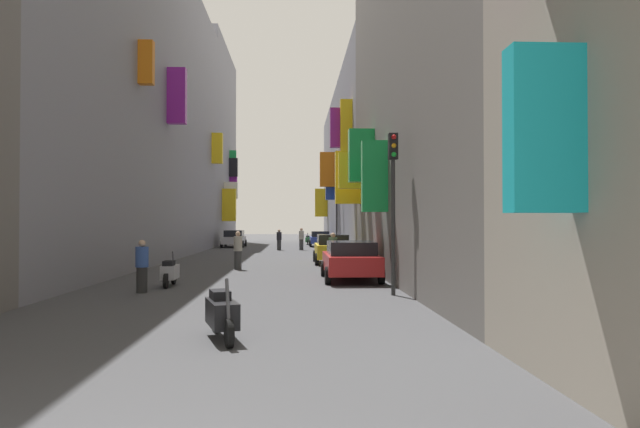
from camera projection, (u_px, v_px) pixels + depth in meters
name	position (u px, v px, depth m)	size (l,w,h in m)	color
ground_plane	(266.00, 258.00, 32.71)	(140.00, 140.00, 0.00)	#424244
building_left_mid_a	(119.00, 97.00, 30.56)	(6.97, 34.20, 18.15)	gray
building_left_mid_b	(198.00, 147.00, 55.06)	(7.25, 14.85, 19.43)	gray
building_right_mid_a	(469.00, 1.00, 19.85)	(7.28, 20.19, 20.17)	slate
building_right_mid_b	(369.00, 170.00, 46.49)	(7.36, 33.31, 13.09)	gray
parked_car_silver	(234.00, 238.00, 47.60)	(1.93, 4.10, 1.44)	#B7B7BC
parked_car_blue	(320.00, 238.00, 48.75)	(1.90, 4.01, 1.34)	navy
parked_car_yellow	(332.00, 248.00, 28.33)	(1.86, 4.13, 1.48)	gold
parked_car_red	(351.00, 259.00, 20.07)	(2.01, 4.33, 1.41)	#B21E1E
scooter_black	(222.00, 313.00, 9.86)	(0.76, 1.87, 1.13)	black
scooter_green	(308.00, 240.00, 53.07)	(0.49, 2.00, 1.13)	#287F3D
scooter_silver	(170.00, 272.00, 18.09)	(0.47, 1.78, 1.13)	#ADADB2
pedestrian_crossing	(333.00, 252.00, 23.89)	(0.51, 0.51, 1.65)	#3A3A3A
pedestrian_near_left	(142.00, 267.00, 16.40)	(0.54, 0.54, 1.57)	#292929
pedestrian_near_right	(238.00, 250.00, 24.55)	(0.50, 0.50, 1.71)	#3C3C3C
pedestrian_mid_street	(279.00, 240.00, 41.97)	(0.47, 0.47, 1.59)	#323232
pedestrian_far_away	(301.00, 239.00, 42.27)	(0.46, 0.46, 1.70)	#383838
traffic_light_near_corner	(393.00, 186.00, 15.89)	(0.26, 0.34, 4.66)	#2D2D2D
traffic_light_far_corner	(337.00, 210.00, 37.96)	(0.26, 0.34, 4.40)	#2D2D2D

